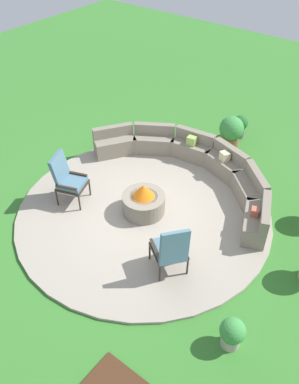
% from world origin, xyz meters
% --- Properties ---
extents(ground_plane, '(24.00, 24.00, 0.00)m').
position_xyz_m(ground_plane, '(0.00, 0.00, 0.00)').
color(ground_plane, '#387A2D').
extents(patio_circle, '(5.34, 5.34, 0.06)m').
position_xyz_m(patio_circle, '(0.00, 0.00, 0.03)').
color(patio_circle, '#9E9384').
rests_on(patio_circle, ground_plane).
extents(fire_pit, '(0.90, 0.90, 0.70)m').
position_xyz_m(fire_pit, '(0.00, 0.00, 0.33)').
color(fire_pit, gray).
rests_on(fire_pit, patio_circle).
extents(curved_stone_bench, '(4.87, 2.22, 0.70)m').
position_xyz_m(curved_stone_bench, '(0.17, 1.72, 0.34)').
color(curved_stone_bench, gray).
rests_on(curved_stone_bench, patio_circle).
extents(lounge_chair_front_left, '(0.75, 0.72, 1.14)m').
position_xyz_m(lounge_chair_front_left, '(-1.51, -0.67, 0.63)').
color(lounge_chair_front_left, '#2D2319').
rests_on(lounge_chair_front_left, patio_circle).
extents(lounge_chair_front_right, '(0.80, 0.82, 1.10)m').
position_xyz_m(lounge_chair_front_right, '(1.35, -0.95, 0.61)').
color(lounge_chair_front_right, '#2D2319').
rests_on(lounge_chair_front_right, patio_circle).
extents(potted_plant_0, '(0.39, 0.39, 0.62)m').
position_xyz_m(potted_plant_0, '(0.14, 3.96, 0.35)').
color(potted_plant_0, '#605B56').
rests_on(potted_plant_0, ground_plane).
extents(potted_plant_2, '(0.62, 0.62, 0.85)m').
position_xyz_m(potted_plant_2, '(0.17, 3.38, 0.47)').
color(potted_plant_2, brown).
rests_on(potted_plant_2, ground_plane).
extents(potted_plant_4, '(0.40, 0.40, 0.58)m').
position_xyz_m(potted_plant_4, '(2.91, -1.53, 0.32)').
color(potted_plant_4, '#A89E8E').
rests_on(potted_plant_4, ground_plane).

